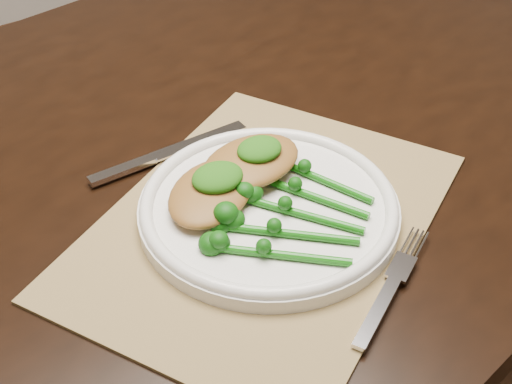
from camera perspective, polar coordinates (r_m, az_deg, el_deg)
dining_table at (r=1.16m, az=-2.38°, el=-10.12°), size 1.71×1.12×0.75m
placemat at (r=0.76m, az=0.66°, el=-2.45°), size 0.52×0.47×0.00m
dinner_plate at (r=0.76m, az=1.03°, el=-1.20°), size 0.28×0.28×0.03m
knife at (r=0.85m, az=-8.10°, el=2.75°), size 0.21×0.02×0.01m
fork at (r=0.71m, az=11.16°, el=-6.67°), size 0.17×0.09×0.01m
chicken_fillet_left at (r=0.76m, az=-3.63°, el=-0.03°), size 0.15×0.14×0.02m
chicken_fillet_right at (r=0.79m, az=-0.42°, el=2.44°), size 0.13×0.10×0.02m
pesto_dollop_left at (r=0.75m, az=-3.10°, el=1.18°), size 0.06×0.05×0.02m
pesto_dollop_right at (r=0.78m, az=0.27°, el=3.44°), size 0.05×0.04×0.02m
broccolini_bundle at (r=0.74m, az=3.77°, el=-1.80°), size 0.22×0.22×0.04m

